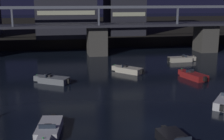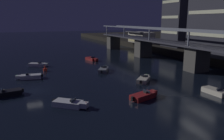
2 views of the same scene
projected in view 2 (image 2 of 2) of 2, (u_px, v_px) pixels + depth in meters
The scene contains 15 objects.
ground_plane at pixel (34, 91), 36.68m from camera, with size 400.00×400.00×0.00m, color black.
river_bridge at pixel (197, 53), 50.01m from camera, with size 97.30×6.40×9.38m.
tower_west_low at pixel (182, 9), 77.43m from camera, with size 9.44×10.10×26.45m.
tower_west_tall at pixel (220, 0), 56.84m from camera, with size 13.16×8.81×28.91m.
waterfront_pavilion at pixel (141, 37), 93.49m from camera, with size 12.40×7.40×4.70m.
speedboat_near_left at pixel (144, 79), 42.27m from camera, with size 4.36×4.41×1.16m.
speedboat_near_center at pixel (70, 104), 29.97m from camera, with size 4.18×4.56×1.16m.
speedboat_near_right at pixel (216, 92), 34.96m from camera, with size 5.22×1.98×1.16m.
speedboat_mid_left at pixel (92, 59), 64.49m from camera, with size 5.20×2.71×1.16m.
speedboat_mid_center at pixel (103, 70), 50.55m from camera, with size 4.82×3.73×1.16m.
speedboat_mid_right at pixel (30, 77), 44.34m from camera, with size 2.35×5.23×1.16m.
speedboat_far_left at pixel (144, 96), 33.11m from camera, with size 2.79×5.18×1.16m.
speedboat_far_center at pixel (38, 65), 56.20m from camera, with size 3.70×4.83×1.16m.
speedboat_far_right at pixel (6, 93), 34.31m from camera, with size 2.22×5.23×1.16m.
channel_buoy at pixel (45, 69), 50.94m from camera, with size 0.90×0.90×1.76m.
Camera 2 is at (37.27, -2.53, 11.49)m, focal length 35.39 mm.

